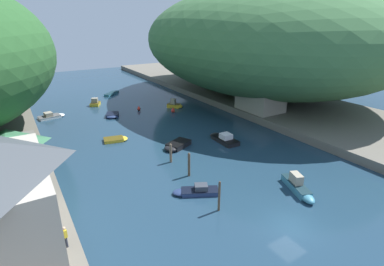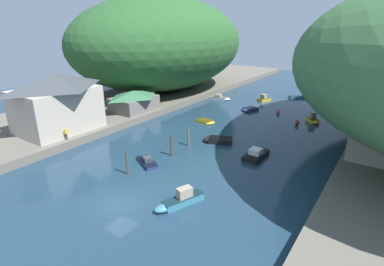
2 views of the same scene
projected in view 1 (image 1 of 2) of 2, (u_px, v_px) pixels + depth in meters
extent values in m
plane|color=#1E384C|center=(148.00, 125.00, 49.45)|extent=(130.00, 130.00, 0.00)
cube|color=#666056|center=(267.00, 100.00, 62.37)|extent=(22.00, 120.00, 1.18)
ellipsoid|color=#3D6B3D|center=(259.00, 41.00, 62.70)|extent=(43.17, 60.43, 21.88)
cube|color=slate|center=(9.00, 157.00, 32.54)|extent=(5.86, 7.94, 2.59)
pyramid|color=#38704C|center=(6.00, 141.00, 31.87)|extent=(6.33, 8.57, 1.14)
cube|color=gray|center=(260.00, 101.00, 53.13)|extent=(5.51, 7.43, 3.46)
pyramid|color=brown|center=(261.00, 87.00, 52.22)|extent=(5.95, 8.02, 1.62)
cube|color=black|center=(179.00, 144.00, 41.17)|extent=(3.91, 3.28, 0.66)
ellipsoid|color=black|center=(171.00, 148.00, 39.87)|extent=(2.35, 2.48, 0.66)
cube|color=black|center=(179.00, 142.00, 41.05)|extent=(3.98, 3.35, 0.03)
cube|color=gold|center=(114.00, 140.00, 43.16)|extent=(3.00, 2.44, 0.37)
ellipsoid|color=gold|center=(123.00, 138.00, 43.59)|extent=(1.67, 2.08, 0.37)
cube|color=#4C3E0E|center=(113.00, 138.00, 43.09)|extent=(3.06, 2.49, 0.03)
cube|color=teal|center=(296.00, 186.00, 30.82)|extent=(2.60, 4.37, 0.70)
ellipsoid|color=teal|center=(307.00, 198.00, 28.89)|extent=(1.80, 2.37, 0.70)
cube|color=#132A33|center=(296.00, 183.00, 30.69)|extent=(2.65, 4.45, 0.03)
cube|color=#9E937F|center=(296.00, 178.00, 30.64)|extent=(1.30, 1.67, 1.02)
cube|color=teal|center=(111.00, 94.00, 69.38)|extent=(4.06, 3.93, 0.49)
ellipsoid|color=teal|center=(116.00, 92.00, 71.35)|extent=(2.43, 2.39, 0.49)
cube|color=#132A33|center=(111.00, 93.00, 69.29)|extent=(4.14, 4.01, 0.03)
cube|color=navy|center=(112.00, 115.00, 54.15)|extent=(2.91, 3.23, 0.50)
ellipsoid|color=navy|center=(112.00, 117.00, 52.93)|extent=(2.33, 1.96, 0.50)
cube|color=black|center=(112.00, 113.00, 54.05)|extent=(2.97, 3.29, 0.03)
cube|color=navy|center=(200.00, 192.00, 30.11)|extent=(3.92, 2.97, 0.44)
ellipsoid|color=navy|center=(182.00, 192.00, 29.99)|extent=(2.26, 2.05, 0.44)
cube|color=black|center=(200.00, 190.00, 30.02)|extent=(3.99, 3.03, 0.03)
cube|color=#333842|center=(201.00, 187.00, 29.93)|extent=(1.60, 1.48, 0.58)
cube|color=gold|center=(174.00, 106.00, 59.45)|extent=(2.61, 2.75, 0.68)
ellipsoid|color=gold|center=(180.00, 106.00, 59.08)|extent=(1.78, 1.77, 0.68)
cube|color=#4C3E0E|center=(174.00, 104.00, 59.32)|extent=(2.66, 2.81, 0.03)
cube|color=#9E937F|center=(173.00, 101.00, 59.15)|extent=(1.28, 1.27, 1.09)
cube|color=gold|center=(95.00, 104.00, 60.87)|extent=(2.65, 3.08, 0.55)
ellipsoid|color=gold|center=(97.00, 102.00, 62.09)|extent=(2.01, 1.87, 0.55)
cube|color=#4C3E0E|center=(95.00, 103.00, 60.77)|extent=(2.71, 3.14, 0.03)
cube|color=#9E937F|center=(95.00, 100.00, 60.52)|extent=(1.46, 1.34, 0.99)
cube|color=white|center=(49.00, 117.00, 53.05)|extent=(3.78, 2.66, 0.40)
ellipsoid|color=white|center=(59.00, 115.00, 54.12)|extent=(2.06, 2.25, 0.40)
cube|color=#525252|center=(49.00, 116.00, 52.97)|extent=(3.86, 2.71, 0.03)
cube|color=#9E937F|center=(48.00, 114.00, 52.79)|extent=(1.45, 1.65, 0.67)
cube|color=black|center=(225.00, 140.00, 42.71)|extent=(2.14, 4.30, 0.55)
ellipsoid|color=black|center=(217.00, 136.00, 44.43)|extent=(1.98, 2.17, 0.55)
cube|color=black|center=(225.00, 138.00, 42.61)|extent=(2.19, 4.38, 0.03)
cube|color=silver|center=(226.00, 136.00, 42.37)|extent=(1.46, 1.52, 0.76)
cylinder|color=#4C3D2D|center=(219.00, 197.00, 27.03)|extent=(0.22, 0.22, 2.91)
sphere|color=#4C3D2D|center=(220.00, 182.00, 26.50)|extent=(0.20, 0.20, 0.20)
cylinder|color=#4C3D2D|center=(189.00, 165.00, 33.14)|extent=(0.29, 0.29, 2.66)
sphere|color=#4C3D2D|center=(189.00, 154.00, 32.65)|extent=(0.26, 0.26, 0.26)
cylinder|color=brown|center=(171.00, 154.00, 36.41)|extent=(0.31, 0.31, 2.26)
sphere|color=brown|center=(170.00, 145.00, 35.99)|extent=(0.28, 0.28, 0.28)
sphere|color=red|center=(173.00, 111.00, 56.15)|extent=(0.73, 0.73, 0.73)
cone|color=red|center=(173.00, 108.00, 55.95)|extent=(0.36, 0.36, 0.36)
sphere|color=red|center=(139.00, 109.00, 57.39)|extent=(0.65, 0.65, 0.65)
cone|color=red|center=(139.00, 106.00, 57.22)|extent=(0.32, 0.32, 0.32)
cylinder|color=#282D3D|center=(31.00, 170.00, 31.44)|extent=(0.13, 0.13, 0.85)
cylinder|color=#282D3D|center=(32.00, 169.00, 31.61)|extent=(0.13, 0.13, 0.85)
cube|color=#B2231E|center=(30.00, 164.00, 31.26)|extent=(0.34, 0.43, 0.62)
sphere|color=beige|center=(30.00, 160.00, 31.11)|extent=(0.22, 0.22, 0.22)
cylinder|color=#282D3D|center=(67.00, 242.00, 21.32)|extent=(0.13, 0.13, 0.85)
cylinder|color=#282D3D|center=(66.00, 241.00, 21.44)|extent=(0.13, 0.13, 0.85)
cube|color=gold|center=(65.00, 233.00, 21.12)|extent=(0.30, 0.42, 0.62)
sphere|color=tan|center=(64.00, 228.00, 20.97)|extent=(0.22, 0.22, 0.22)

